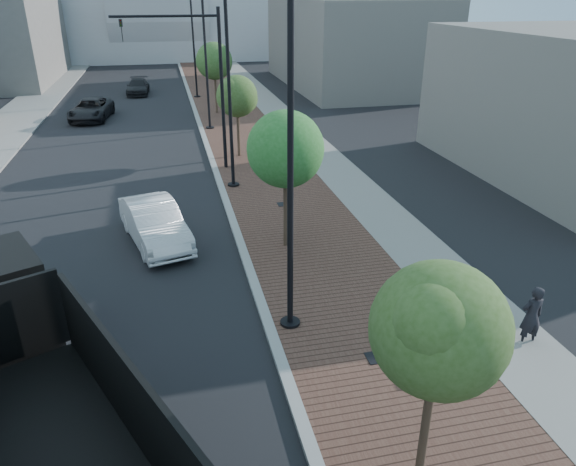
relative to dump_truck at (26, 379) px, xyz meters
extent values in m
cube|color=#4C2D23|center=(9.12, 32.49, -1.29)|extent=(7.00, 140.00, 0.12)
cube|color=slate|center=(11.82, 32.49, -1.28)|extent=(2.40, 140.00, 0.13)
cube|color=gray|center=(5.62, 32.49, -1.28)|extent=(0.30, 140.00, 0.14)
cube|color=slate|center=(-7.38, 32.49, -1.29)|extent=(4.00, 140.00, 0.12)
cube|color=black|center=(-0.76, 1.66, -0.37)|extent=(2.42, 1.64, 0.46)
cube|color=black|center=(2.58, -2.86, 0.92)|extent=(3.64, 7.81, 1.86)
cube|color=black|center=(-0.36, 0.78, 0.92)|extent=(2.16, 1.06, 1.86)
cylinder|color=black|center=(-0.24, 2.88, -0.84)|extent=(0.68, 1.04, 1.02)
cylinder|color=silver|center=(-0.24, 2.88, -0.84)|extent=(0.52, 0.64, 0.56)
cylinder|color=black|center=(-0.91, 4.34, -0.84)|extent=(0.68, 1.04, 1.02)
cylinder|color=silver|center=(-0.91, 4.34, -0.84)|extent=(0.52, 0.64, 0.56)
cylinder|color=black|center=(1.08, -0.03, -0.84)|extent=(0.68, 1.04, 1.02)
cylinder|color=silver|center=(1.08, -0.03, -0.84)|extent=(0.52, 0.64, 0.56)
cylinder|color=black|center=(0.59, 1.06, -0.84)|extent=(0.68, 1.04, 1.02)
cylinder|color=silver|center=(0.59, 1.06, -0.84)|extent=(0.52, 0.64, 0.56)
imported|color=silver|center=(2.55, 9.03, -0.55)|extent=(2.85, 5.10, 1.59)
imported|color=black|center=(-1.96, 31.62, -0.60)|extent=(3.15, 5.63, 1.49)
imported|color=black|center=(1.11, 41.68, -0.68)|extent=(2.10, 4.68, 1.33)
imported|color=black|center=(12.24, 0.29, -0.47)|extent=(0.64, 0.43, 1.76)
cylinder|color=black|center=(6.22, 2.49, -1.25)|extent=(0.56, 0.56, 0.20)
cylinder|color=black|center=(6.22, 2.49, 3.27)|extent=(0.16, 0.16, 9.00)
cylinder|color=black|center=(6.22, 14.49, -1.25)|extent=(0.56, 0.56, 0.20)
cylinder|color=black|center=(6.22, 14.49, 3.27)|extent=(0.16, 0.16, 9.00)
cylinder|color=black|center=(6.22, 26.49, -1.25)|extent=(0.56, 0.56, 0.20)
cylinder|color=black|center=(6.22, 26.49, 3.27)|extent=(0.16, 0.16, 9.00)
cylinder|color=black|center=(6.22, 38.49, -1.25)|extent=(0.56, 0.56, 0.20)
cylinder|color=black|center=(6.22, 38.49, 3.27)|extent=(0.16, 0.16, 9.00)
cylinder|color=black|center=(6.22, 17.49, 2.65)|extent=(0.18, 0.18, 8.00)
cylinder|color=black|center=(3.72, 17.49, 6.25)|extent=(5.00, 0.12, 0.12)
imported|color=black|center=(1.72, 17.49, 5.65)|extent=(0.16, 0.20, 1.00)
cylinder|color=#382619|center=(7.22, -3.51, 0.44)|extent=(0.16, 0.16, 3.58)
sphere|color=#304D1A|center=(7.22, -3.51, 2.49)|extent=(2.23, 2.23, 2.23)
sphere|color=#304D1A|center=(7.62, -3.21, 2.23)|extent=(1.56, 1.56, 1.56)
sphere|color=#304D1A|center=(6.92, -3.81, 2.85)|extent=(1.34, 1.34, 1.34)
cylinder|color=#382619|center=(7.22, 7.49, 0.40)|extent=(0.16, 0.16, 3.50)
sphere|color=#246322|center=(7.22, 7.49, 2.40)|extent=(2.67, 2.67, 2.67)
sphere|color=#246322|center=(7.62, 7.79, 2.15)|extent=(1.87, 1.87, 1.87)
sphere|color=#246322|center=(6.92, 7.19, 2.75)|extent=(1.60, 1.60, 1.60)
cylinder|color=#382619|center=(7.22, 19.49, 0.26)|extent=(0.16, 0.16, 3.21)
sphere|color=#31501B|center=(7.22, 19.49, 2.09)|extent=(2.26, 2.26, 2.26)
sphere|color=#31501B|center=(7.62, 19.79, 1.86)|extent=(1.58, 1.58, 1.58)
sphere|color=#31501B|center=(6.92, 19.19, 2.41)|extent=(1.35, 1.35, 1.35)
cylinder|color=#382619|center=(7.22, 31.49, 0.48)|extent=(0.16, 0.16, 3.66)
sphere|color=#284E1A|center=(7.22, 31.49, 2.58)|extent=(2.71, 2.71, 2.71)
sphere|color=#284E1A|center=(7.62, 31.79, 2.31)|extent=(1.90, 1.90, 1.90)
sphere|color=#284E1A|center=(6.92, 31.19, 2.94)|extent=(1.63, 1.63, 1.63)
cube|color=#B1B6BC|center=(3.62, 77.49, 2.65)|extent=(50.00, 28.00, 8.00)
cube|color=slate|center=(21.62, 42.49, 2.65)|extent=(12.00, 22.00, 8.00)
cube|color=black|center=(8.02, 0.49, -1.22)|extent=(0.50, 0.50, 0.02)
cube|color=black|center=(8.02, 11.49, -1.22)|extent=(0.50, 0.50, 0.02)
camera|label=1|loc=(3.33, -9.76, 7.35)|focal=33.14mm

